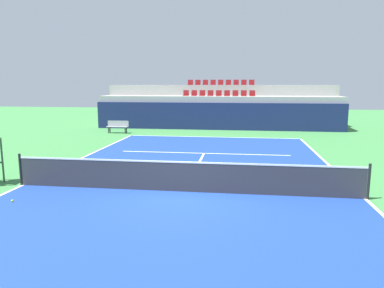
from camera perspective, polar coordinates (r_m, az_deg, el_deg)
ground_plane at (r=11.35m, az=-1.42°, el=-7.64°), size 80.00×80.00×0.00m
court_surface at (r=11.35m, az=-1.42°, el=-7.62°), size 11.00×24.00×0.01m
baseline_far at (r=22.97m, az=3.37°, el=1.12°), size 11.00×0.10×0.00m
sideline_left at (r=13.33m, az=-25.36°, el=-5.92°), size 0.10×24.00×0.00m
sideline_right at (r=11.80m, az=25.97°, el=-7.89°), size 0.10×24.00×0.00m
service_line_far at (r=17.52m, az=1.95°, el=-1.49°), size 8.26×0.10×0.00m
centre_service_line at (r=14.41m, az=0.63°, el=-3.89°), size 0.10×6.40×0.00m
back_wall at (r=26.65m, az=4.05°, el=4.42°), size 18.47×0.30×2.01m
stands_tier_lower at (r=27.98m, az=4.24°, el=5.13°), size 18.47×2.40×2.47m
stands_tier_upper at (r=30.34m, az=4.54°, el=6.25°), size 18.47×2.40×3.31m
seating_row_lower at (r=28.00m, az=4.29°, el=7.92°), size 5.58×0.44×0.44m
seating_row_upper at (r=30.39m, az=4.59°, el=9.61°), size 5.58×0.44×0.44m
tennis_net at (r=11.21m, az=-1.43°, el=-5.16°), size 11.08×0.08×1.07m
player_bench at (r=25.42m, az=-11.78°, el=2.87°), size 1.50×0.40×0.85m
tennis_ball_0 at (r=11.59m, az=-26.77°, el=-8.10°), size 0.07×0.07×0.07m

